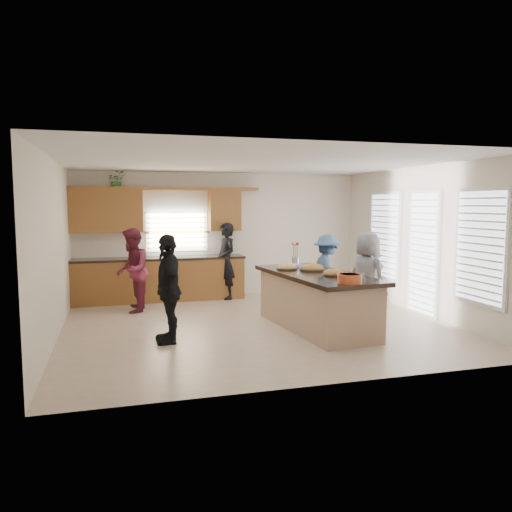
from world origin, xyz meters
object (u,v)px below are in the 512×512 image
object	(u,v)px
woman_left_back	(226,261)
woman_right_back	(327,272)
woman_right_front	(367,277)
island	(316,302)
woman_left_mid	(132,270)
woman_left_front	(168,289)
salad_bowl	(350,278)

from	to	relation	value
woman_left_back	woman_right_back	distance (m)	2.33
woman_left_back	woman_right_front	size ratio (longest dim) A/B	1.05
island	woman_right_front	world-z (taller)	woman_right_front
woman_left_mid	woman_left_front	world-z (taller)	woman_left_front
woman_left_front	woman_right_front	size ratio (longest dim) A/B	1.03
woman_right_back	woman_right_front	bearing A→B (deg)	-169.00
island	salad_bowl	world-z (taller)	salad_bowl
salad_bowl	woman_right_front	size ratio (longest dim) A/B	0.22
island	woman_right_back	xyz separation A→B (m)	(0.84, 1.45, 0.30)
woman_right_back	island	bearing A→B (deg)	151.74
salad_bowl	woman_right_back	size ratio (longest dim) A/B	0.24
island	woman_left_back	size ratio (longest dim) A/B	1.66
woman_left_mid	woman_left_front	distance (m)	2.40
island	woman_right_front	distance (m)	1.12
woman_left_mid	woman_left_front	size ratio (longest dim) A/B	0.99
woman_right_back	woman_left_back	bearing A→B (deg)	49.80
woman_right_back	woman_right_front	xyz separation A→B (m)	(0.21, -1.26, 0.06)
woman_right_back	woman_right_front	distance (m)	1.27
woman_left_back	woman_right_front	world-z (taller)	woman_left_back
island	woman_left_mid	xyz separation A→B (m)	(-2.94, 2.19, 0.37)
woman_left_back	woman_left_front	distance (m)	3.55
island	woman_right_front	xyz separation A→B (m)	(1.04, 0.20, 0.35)
woman_left_back	woman_left_mid	size ratio (longest dim) A/B	1.03
woman_left_front	woman_right_front	distance (m)	3.55
salad_bowl	woman_left_mid	size ratio (longest dim) A/B	0.22
woman_right_front	woman_left_front	bearing A→B (deg)	78.49
salad_bowl	woman_right_back	distance (m)	2.72
woman_left_back	woman_right_front	bearing A→B (deg)	21.03
salad_bowl	woman_right_back	world-z (taller)	woman_right_back
woman_right_front	island	bearing A→B (deg)	83.37
woman_left_back	salad_bowl	bearing A→B (deg)	-0.89
island	woman_left_front	xyz separation A→B (m)	(-2.49, -0.16, 0.37)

